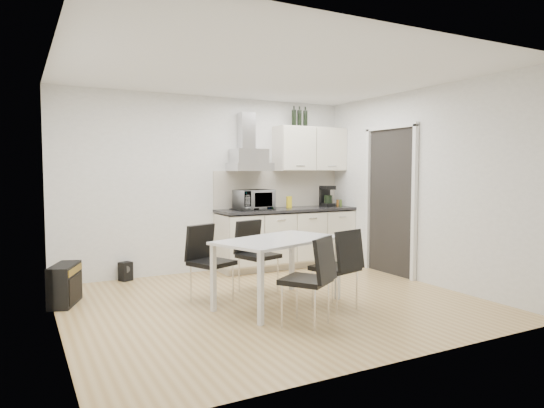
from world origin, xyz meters
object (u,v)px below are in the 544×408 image
at_px(floor_speaker, 126,271).
at_px(chair_near_right, 335,269).
at_px(chair_far_right, 258,257).
at_px(guitar_amp, 65,284).
at_px(kitchenette, 288,214).
at_px(chair_far_left, 212,264).
at_px(dining_table, 278,246).
at_px(chair_near_left, 306,281).

bearing_deg(floor_speaker, chair_near_right, -79.23).
xyz_separation_m(chair_near_right, floor_speaker, (-1.75, 2.45, -0.31)).
height_order(chair_far_right, guitar_amp, chair_far_right).
bearing_deg(kitchenette, chair_far_left, -142.25).
distance_m(kitchenette, dining_table, 2.22).
bearing_deg(chair_far_left, chair_near_right, 117.63).
bearing_deg(floor_speaker, chair_far_left, -91.46).
bearing_deg(chair_far_right, kitchenette, -148.78).
xyz_separation_m(chair_far_right, chair_near_right, (0.40, -1.06, 0.00)).
bearing_deg(chair_near_right, chair_near_left, -164.49).
relative_size(chair_near_left, chair_near_right, 1.00).
xyz_separation_m(kitchenette, dining_table, (-1.19, -1.87, -0.16)).
relative_size(chair_far_left, chair_near_left, 1.00).
distance_m(kitchenette, chair_far_right, 1.70).
distance_m(chair_far_right, guitar_amp, 2.25).
xyz_separation_m(chair_far_left, chair_near_right, (1.08, -0.90, 0.00)).
distance_m(chair_near_left, chair_near_right, 0.69).
relative_size(kitchenette, chair_far_left, 2.86).
relative_size(kitchenette, floor_speaker, 9.83).
bearing_deg(dining_table, chair_far_left, 122.19).
distance_m(dining_table, chair_far_left, 0.81).
distance_m(chair_far_right, chair_near_right, 1.14).
xyz_separation_m(chair_far_right, guitar_amp, (-2.19, 0.49, -0.21)).
bearing_deg(dining_table, floor_speaker, 102.46).
distance_m(guitar_amp, floor_speaker, 1.23).
distance_m(kitchenette, chair_near_left, 2.97).
xyz_separation_m(kitchenette, chair_near_right, (-0.71, -2.29, -0.39)).
distance_m(kitchenette, guitar_amp, 3.43).
bearing_deg(chair_near_right, kitchenette, 57.34).
distance_m(dining_table, chair_near_left, 0.82).
bearing_deg(guitar_amp, chair_far_left, -1.83).
bearing_deg(chair_far_left, dining_table, 119.21).
relative_size(chair_far_left, chair_near_right, 1.00).
height_order(dining_table, chair_far_left, chair_far_left).
xyz_separation_m(dining_table, chair_far_left, (-0.61, 0.48, -0.23)).
height_order(dining_table, chair_far_right, chair_far_right).
xyz_separation_m(kitchenette, floor_speaker, (-2.46, 0.17, -0.70)).
bearing_deg(dining_table, guitar_amp, 132.11).
bearing_deg(chair_far_left, chair_far_right, 171.05).
relative_size(dining_table, guitar_amp, 2.67).
height_order(chair_near_left, chair_near_right, same).
bearing_deg(floor_speaker, chair_near_left, -92.35).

